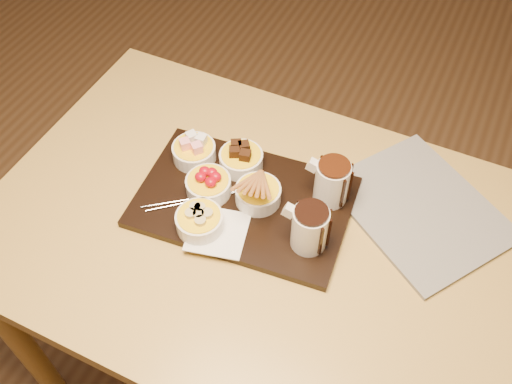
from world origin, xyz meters
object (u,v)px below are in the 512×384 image
at_px(bowl_strawberries, 209,186).
at_px(pitcher_dark_chocolate, 310,228).
at_px(newspaper, 420,209).
at_px(serving_board, 244,202).
at_px(dining_table, 262,253).
at_px(pitcher_milk_chocolate, 332,183).

bearing_deg(bowl_strawberries, pitcher_dark_chocolate, -7.33).
bearing_deg(bowl_strawberries, newspaper, 20.64).
bearing_deg(serving_board, newspaper, 17.74).
distance_m(dining_table, pitcher_dark_chocolate, 0.20).
relative_size(dining_table, pitcher_milk_chocolate, 11.82).
relative_size(serving_board, pitcher_dark_chocolate, 4.53).
distance_m(dining_table, pitcher_milk_chocolate, 0.23).
height_order(dining_table, newspaper, newspaper).
bearing_deg(pitcher_milk_chocolate, dining_table, -134.56).
relative_size(bowl_strawberries, pitcher_milk_chocolate, 0.99).
height_order(bowl_strawberries, pitcher_dark_chocolate, pitcher_dark_chocolate).
relative_size(bowl_strawberries, pitcher_dark_chocolate, 0.99).
relative_size(bowl_strawberries, newspaper, 0.28).
distance_m(bowl_strawberries, newspaper, 0.47).
bearing_deg(dining_table, pitcher_dark_chocolate, -2.51).
xyz_separation_m(pitcher_milk_chocolate, newspaper, (0.19, 0.07, -0.06)).
distance_m(bowl_strawberries, pitcher_milk_chocolate, 0.27).
bearing_deg(dining_table, newspaper, 33.34).
bearing_deg(serving_board, pitcher_dark_chocolate, -19.98).
bearing_deg(newspaper, pitcher_dark_chocolate, -99.66).
relative_size(dining_table, serving_board, 2.61).
distance_m(dining_table, bowl_strawberries, 0.20).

